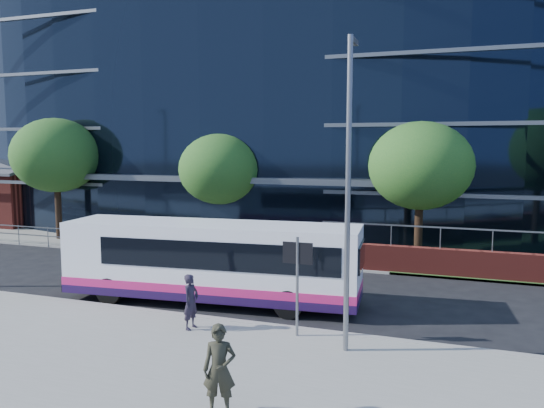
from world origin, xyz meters
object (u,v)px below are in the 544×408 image
at_px(tree_far_b, 220,169).
at_px(tree_far_c, 420,166).
at_px(pedestrian, 191,302).
at_px(pedestrian_b, 219,369).
at_px(streetlight_east, 348,186).
at_px(street_sign, 297,266).
at_px(brick_pavilion, 1,195).
at_px(tree_far_a, 56,155).
at_px(city_bus, 213,261).

distance_m(tree_far_b, tree_far_c, 10.02).
relative_size(pedestrian, pedestrian_b, 0.89).
distance_m(tree_far_b, pedestrian_b, 17.64).
bearing_deg(tree_far_b, streetlight_east, -52.37).
distance_m(street_sign, tree_far_c, 11.14).
bearing_deg(brick_pavilion, tree_far_a, -26.55).
distance_m(tree_far_a, city_bus, 16.29).
distance_m(street_sign, tree_far_a, 20.63).
xyz_separation_m(tree_far_b, tree_far_c, (10.00, -0.50, 0.33)).
xyz_separation_m(tree_far_a, pedestrian, (14.43, -11.08, -3.91)).
relative_size(tree_far_b, tree_far_c, 0.93).
relative_size(tree_far_b, streetlight_east, 0.76).
bearing_deg(tree_far_a, streetlight_east, -30.46).
xyz_separation_m(tree_far_c, streetlight_east, (-1.00, -11.17, -0.10)).
bearing_deg(tree_far_c, pedestrian_b, -100.07).
xyz_separation_m(brick_pavilion, tree_far_b, (19.00, -4.00, 2.27)).
relative_size(brick_pavilion, street_sign, 3.07).
relative_size(tree_far_c, pedestrian, 4.05).
distance_m(tree_far_c, city_bus, 10.69).
bearing_deg(tree_far_c, tree_far_a, 180.00).
xyz_separation_m(tree_far_b, streetlight_east, (9.00, -11.67, 0.23)).
distance_m(brick_pavilion, pedestrian_b, 32.89).
height_order(street_sign, tree_far_c, tree_far_c).
height_order(brick_pavilion, tree_far_a, tree_far_a).
height_order(tree_far_b, tree_far_c, tree_far_c).
bearing_deg(pedestrian, streetlight_east, -85.26).
height_order(street_sign, tree_far_a, tree_far_a).
relative_size(tree_far_b, pedestrian, 3.76).
distance_m(streetlight_east, pedestrian, 5.75).
height_order(tree_far_a, city_bus, tree_far_a).
bearing_deg(brick_pavilion, tree_far_c, -8.82).
distance_m(tree_far_a, pedestrian, 18.61).
bearing_deg(tree_far_b, pedestrian_b, -65.15).
relative_size(street_sign, tree_far_a, 0.40).
distance_m(tree_far_a, tree_far_b, 10.03).
bearing_deg(street_sign, tree_far_c, 76.71).
height_order(tree_far_a, pedestrian, tree_far_a).
height_order(tree_far_c, pedestrian, tree_far_c).
bearing_deg(tree_far_c, brick_pavilion, 171.18).
xyz_separation_m(street_sign, pedestrian_b, (-0.21, -4.66, -1.09)).
xyz_separation_m(tree_far_b, pedestrian_b, (7.29, -15.75, -3.15)).
bearing_deg(street_sign, tree_far_a, 148.83).
bearing_deg(brick_pavilion, pedestrian, -33.61).
xyz_separation_m(streetlight_east, pedestrian, (-4.57, 0.10, -3.49)).
relative_size(streetlight_east, pedestrian_b, 4.41).
distance_m(streetlight_east, pedestrian_b, 5.56).
distance_m(tree_far_b, streetlight_east, 14.74).
relative_size(brick_pavilion, pedestrian_b, 4.74).
height_order(brick_pavilion, tree_far_c, tree_far_c).
height_order(streetlight_east, pedestrian, streetlight_east).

